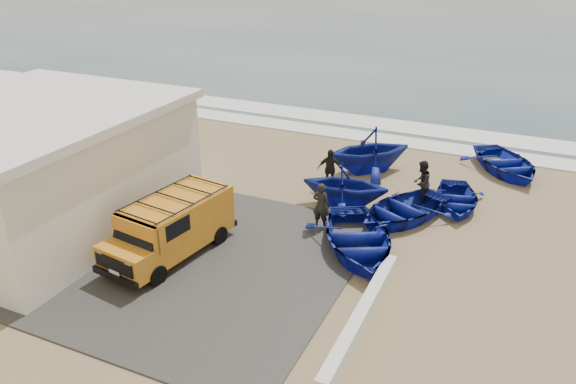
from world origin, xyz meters
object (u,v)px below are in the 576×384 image
(parapet, at_px, (362,317))
(van, at_px, (172,225))
(boat_mid_left, at_px, (345,185))
(fisherman_front, at_px, (321,206))
(fisherman_back, at_px, (330,169))
(building, at_px, (34,166))
(boat_near_right, at_px, (402,209))
(boat_mid_right, at_px, (456,199))
(boat_near_left, at_px, (358,239))
(fisherman_middle, at_px, (421,182))
(boat_far_left, at_px, (369,150))
(boat_far_right, at_px, (506,163))

(parapet, relative_size, van, 1.24)
(van, relative_size, boat_mid_left, 1.46)
(fisherman_front, height_order, fisherman_back, fisherman_front)
(building, relative_size, boat_near_right, 2.28)
(building, height_order, boat_mid_right, building)
(boat_near_left, distance_m, fisherman_middle, 4.73)
(building, bearing_deg, boat_far_left, 45.40)
(building, relative_size, fisherman_front, 5.45)
(boat_far_left, bearing_deg, boat_near_left, -28.43)
(boat_near_left, bearing_deg, building, 165.42)
(boat_mid_right, height_order, boat_far_left, boat_far_left)
(fisherman_middle, bearing_deg, fisherman_back, -83.05)
(fisherman_front, bearing_deg, boat_far_right, -122.78)
(boat_mid_left, xyz_separation_m, fisherman_back, (-1.12, 1.28, -0.02))
(boat_far_left, bearing_deg, van, -63.82)
(boat_mid_left, height_order, fisherman_front, boat_mid_left)
(van, bearing_deg, boat_mid_right, 51.85)
(boat_mid_right, xyz_separation_m, boat_far_left, (-4.17, 2.08, 0.67))
(boat_far_left, distance_m, fisherman_middle, 3.63)
(fisherman_middle, bearing_deg, boat_mid_right, 102.53)
(boat_near_left, relative_size, fisherman_back, 2.65)
(boat_far_right, xyz_separation_m, fisherman_front, (-5.56, -8.18, 0.42))
(van, xyz_separation_m, boat_far_left, (3.67, 9.54, -0.05))
(building, xyz_separation_m, boat_far_right, (15.00, 11.94, -1.72))
(boat_mid_left, bearing_deg, boat_far_left, -3.71)
(parapet, height_order, boat_far_left, boat_far_left)
(parapet, bearing_deg, boat_near_right, 94.78)
(boat_far_right, xyz_separation_m, fisherman_middle, (-2.76, -4.67, 0.43))
(boat_near_right, relative_size, boat_mid_left, 1.24)
(boat_near_left, relative_size, boat_mid_right, 1.33)
(van, height_order, boat_far_left, boat_far_left)
(boat_mid_left, distance_m, fisherman_back, 1.70)
(boat_mid_right, height_order, fisherman_front, fisherman_front)
(boat_far_right, relative_size, fisherman_back, 2.49)
(boat_far_left, xyz_separation_m, fisherman_middle, (2.82, -2.27, -0.15))
(van, height_order, boat_near_right, van)
(fisherman_back, bearing_deg, fisherman_front, -93.40)
(building, height_order, fisherman_front, building)
(boat_near_right, bearing_deg, fisherman_back, -177.08)
(fisherman_front, xyz_separation_m, fisherman_back, (-0.94, 3.35, -0.01))
(van, bearing_deg, fisherman_front, 53.71)
(boat_far_left, height_order, fisherman_middle, boat_far_left)
(boat_near_right, xyz_separation_m, boat_mid_right, (1.63, 1.90, -0.08))
(van, distance_m, boat_far_right, 15.12)
(parapet, xyz_separation_m, boat_near_right, (-0.55, 6.57, 0.15))
(fisherman_middle, distance_m, fisherman_back, 3.74)
(parapet, bearing_deg, fisherman_middle, 91.81)
(boat_mid_right, bearing_deg, boat_near_right, -143.79)
(building, xyz_separation_m, fisherman_front, (9.44, 3.76, -1.30))
(boat_near_right, height_order, fisherman_back, fisherman_back)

